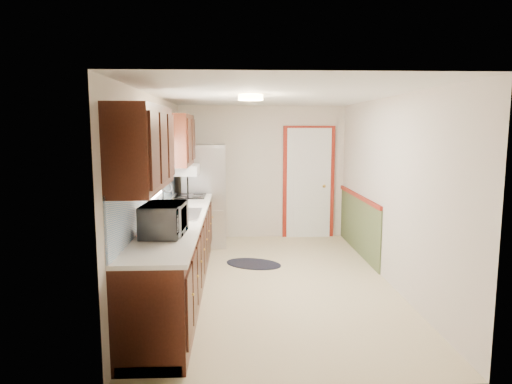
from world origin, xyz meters
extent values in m
cube|color=beige|center=(0.00, 0.00, 0.00)|extent=(3.20, 5.20, 0.12)
cube|color=white|center=(0.00, 0.00, 2.40)|extent=(3.20, 5.20, 0.12)
cube|color=beige|center=(0.00, 2.50, 1.20)|extent=(3.20, 0.10, 2.40)
cube|color=beige|center=(0.00, -2.50, 1.20)|extent=(3.20, 0.10, 2.40)
cube|color=beige|center=(-1.50, 0.00, 1.20)|extent=(0.10, 5.20, 2.40)
cube|color=beige|center=(1.50, 0.00, 1.20)|extent=(0.10, 5.20, 2.40)
cube|color=black|center=(-1.20, -0.30, 0.45)|extent=(0.60, 4.00, 0.90)
cube|color=white|center=(-1.19, -0.30, 0.92)|extent=(0.63, 4.00, 0.04)
cube|color=#5A9ADC|center=(-1.49, -0.30, 1.22)|extent=(0.02, 4.00, 0.55)
cube|color=black|center=(-1.32, -1.60, 1.83)|extent=(0.35, 1.40, 0.75)
cube|color=black|center=(-1.32, 1.10, 1.83)|extent=(0.35, 1.20, 0.75)
cube|color=white|center=(-1.49, -0.20, 1.62)|extent=(0.02, 1.00, 0.90)
cube|color=#D64528|center=(-1.44, -0.20, 1.97)|extent=(0.05, 1.12, 0.24)
cube|color=#B7B7BC|center=(-1.19, -0.20, 0.95)|extent=(0.52, 0.82, 0.02)
cube|color=white|center=(-1.27, 1.15, 1.38)|extent=(0.45, 0.60, 0.15)
cube|color=maroon|center=(0.85, 2.47, 1.00)|extent=(0.94, 0.05, 2.08)
cube|color=white|center=(0.85, 2.44, 1.00)|extent=(0.80, 0.04, 2.00)
cube|color=#485530|center=(1.49, 1.35, 0.45)|extent=(0.02, 2.30, 0.90)
cube|color=maroon|center=(1.48, 1.35, 0.92)|extent=(0.04, 2.30, 0.06)
cylinder|color=#FFD88C|center=(-0.30, -0.20, 2.36)|extent=(0.30, 0.30, 0.06)
imported|color=white|center=(-1.20, -1.29, 1.14)|extent=(0.35, 0.59, 0.39)
cube|color=#B7B7BC|center=(-1.02, 1.96, 0.86)|extent=(0.75, 0.70, 1.73)
cylinder|color=black|center=(-1.26, 1.59, 0.78)|extent=(0.02, 0.02, 1.21)
ellipsoid|color=black|center=(-0.23, 0.77, 0.01)|extent=(0.99, 0.84, 0.01)
cube|color=black|center=(-1.19, 1.30, 0.95)|extent=(0.46, 0.55, 0.02)
camera|label=1|loc=(-0.49, -5.76, 2.00)|focal=32.00mm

